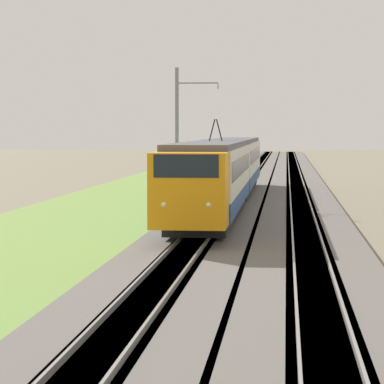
{
  "coord_description": "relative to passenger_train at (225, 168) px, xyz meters",
  "views": [
    {
      "loc": [
        -7.31,
        -3.45,
        4.48
      ],
      "look_at": [
        25.8,
        0.0,
        2.21
      ],
      "focal_mm": 85.0,
      "sensor_mm": 36.0,
      "label": 1
    }
  ],
  "objects": [
    {
      "name": "track_main",
      "position": [
        6.53,
        0.0,
        -2.19
      ],
      "size": [
        240.0,
        1.57,
        0.45
      ],
      "color": "#4C4238",
      "rests_on": "ground"
    },
    {
      "name": "ballast_main",
      "position": [
        6.53,
        0.0,
        -2.2
      ],
      "size": [
        240.0,
        4.4,
        0.3
      ],
      "color": "#605B56",
      "rests_on": "ground"
    },
    {
      "name": "catenary_mast_mid",
      "position": [
        1.91,
        2.87,
        1.84
      ],
      "size": [
        0.22,
        2.56,
        8.11
      ],
      "color": "slate",
      "rests_on": "ground"
    },
    {
      "name": "ballast_adjacent",
      "position": [
        6.53,
        -4.24,
        -2.2
      ],
      "size": [
        240.0,
        4.4,
        0.3
      ],
      "color": "#605B56",
      "rests_on": "ground"
    },
    {
      "name": "track_adjacent",
      "position": [
        6.53,
        -4.24,
        -2.19
      ],
      "size": [
        240.0,
        1.57,
        0.45
      ],
      "color": "#4C4238",
      "rests_on": "ground"
    },
    {
      "name": "grass_verge",
      "position": [
        6.53,
        6.44,
        -2.29
      ],
      "size": [
        240.0,
        9.86,
        0.12
      ],
      "color": "olive",
      "rests_on": "ground"
    },
    {
      "name": "passenger_train",
      "position": [
        0.0,
        0.0,
        0.0
      ],
      "size": [
        38.89,
        2.85,
        5.02
      ],
      "rotation": [
        0.0,
        0.0,
        3.14
      ],
      "color": "orange",
      "rests_on": "ground"
    }
  ]
}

